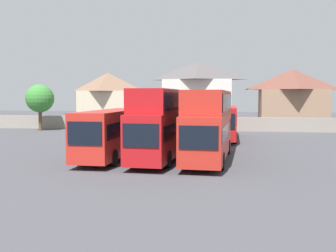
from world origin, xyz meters
TOP-DOWN VIEW (x-y plane):
  - ground at (0.00, 18.00)m, footprint 140.00×140.00m
  - depot_boundary_wall at (0.00, 23.84)m, footprint 56.00×0.50m
  - bus_1 at (-3.59, -0.12)m, footprint 2.57×10.74m
  - bus_2 at (0.09, 0.28)m, footprint 2.93×11.92m
  - bus_3 at (3.39, -0.07)m, footprint 3.00×11.32m
  - bus_4 at (-3.64, 14.09)m, footprint 2.93×10.82m
  - bus_5 at (0.52, 14.29)m, footprint 2.66×10.56m
  - bus_6 at (4.20, 13.58)m, footprint 2.53×11.30m
  - house_terrace_left at (-14.76, 33.65)m, footprint 8.36×7.22m
  - house_terrace_centre at (-0.13, 32.41)m, footprint 10.53×6.94m
  - house_terrace_right at (13.74, 33.39)m, footprint 9.81×8.26m
  - tree_behind_wall at (-19.90, 20.84)m, footprint 3.66×3.66m

SIDE VIEW (x-z plane):
  - ground at x=0.00m, z-range 0.00..0.00m
  - depot_boundary_wall at x=0.00m, z-range 0.00..1.80m
  - bus_6 at x=4.20m, z-range 0.24..3.65m
  - bus_1 at x=-3.59m, z-range 0.24..3.72m
  - bus_3 at x=3.39m, z-range 0.31..5.16m
  - bus_4 at x=-3.64m, z-range 0.31..5.18m
  - bus_2 at x=0.09m, z-range 0.31..5.26m
  - bus_5 at x=0.52m, z-range 0.32..5.36m
  - tree_behind_wall at x=-19.90m, z-range 1.15..7.20m
  - house_terrace_left at x=-14.76m, z-range 0.09..8.33m
  - house_terrace_right at x=13.74m, z-range 0.10..8.57m
  - house_terrace_centre at x=-0.13m, z-range 0.10..9.83m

